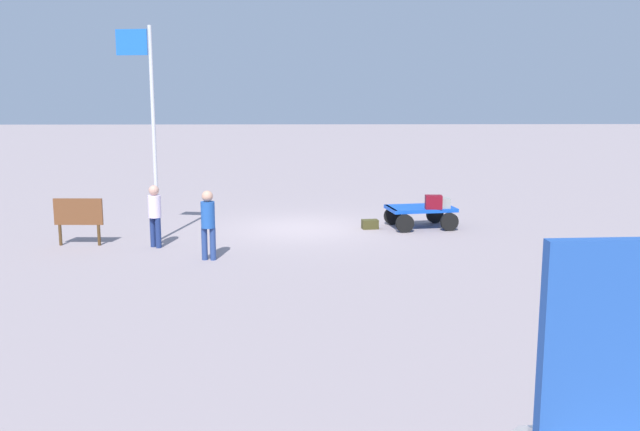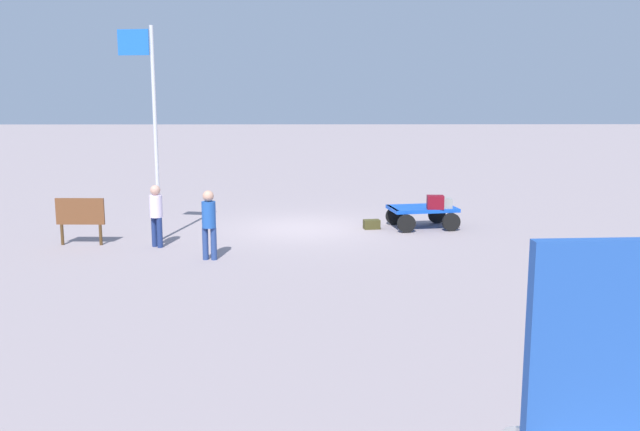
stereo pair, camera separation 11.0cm
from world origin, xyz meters
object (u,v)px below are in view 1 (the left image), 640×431
at_px(luggage_cart, 420,212).
at_px(worker_lead, 208,220).
at_px(suitcase_navy, 441,203).
at_px(suitcase_tan, 370,224).
at_px(suitcase_dark, 434,202).
at_px(flagpole, 149,115).
at_px(signboard, 78,214).
at_px(worker_trailing, 155,211).

distance_m(luggage_cart, worker_lead, 6.75).
xyz_separation_m(suitcase_navy, suitcase_tan, (2.02, -0.05, -0.62)).
xyz_separation_m(luggage_cart, suitcase_dark, (-0.32, 0.35, 0.35)).
bearing_deg(flagpole, signboard, 17.51).
height_order(suitcase_tan, worker_lead, worker_lead).
xyz_separation_m(suitcase_navy, suitcase_dark, (0.25, 0.15, 0.05)).
xyz_separation_m(worker_lead, worker_trailing, (1.52, -1.36, -0.03)).
height_order(suitcase_dark, flagpole, flagpole).
xyz_separation_m(suitcase_tan, flagpole, (5.84, 1.48, 3.16)).
relative_size(luggage_cart, worker_lead, 1.24).
xyz_separation_m(suitcase_dark, signboard, (9.39, 1.84, -0.00)).
bearing_deg(worker_lead, flagpole, -51.30).
xyz_separation_m(suitcase_tan, signboard, (7.61, 2.04, 0.67)).
distance_m(suitcase_dark, signboard, 9.56).
distance_m(suitcase_navy, flagpole, 8.38).
relative_size(worker_lead, signboard, 1.32).
height_order(suitcase_navy, worker_lead, worker_lead).
bearing_deg(signboard, suitcase_dark, -168.91).
distance_m(luggage_cart, flagpole, 7.99).
xyz_separation_m(worker_lead, flagpole, (1.75, -2.18, 2.33)).
distance_m(luggage_cart, suitcase_navy, 0.68).
xyz_separation_m(suitcase_dark, worker_lead, (5.87, 3.46, 0.15)).
distance_m(flagpole, signboard, 3.10).
relative_size(suitcase_dark, signboard, 0.38).
bearing_deg(suitcase_tan, luggage_cart, -173.94).
height_order(suitcase_dark, worker_lead, worker_lead).
height_order(luggage_cart, worker_lead, worker_lead).
bearing_deg(signboard, luggage_cart, -166.38).
relative_size(suitcase_tan, worker_trailing, 0.31).
bearing_deg(suitcase_tan, signboard, 15.01).
relative_size(worker_lead, flagpole, 0.30).
bearing_deg(luggage_cart, worker_lead, 34.54).
relative_size(suitcase_navy, suitcase_tan, 0.97).
bearing_deg(suitcase_dark, flagpole, 9.55).
xyz_separation_m(suitcase_dark, suitcase_tan, (1.77, -0.20, -0.67)).
xyz_separation_m(flagpole, signboard, (1.77, 0.56, -2.49)).
bearing_deg(signboard, suitcase_navy, -168.35).
bearing_deg(flagpole, suitcase_navy, -169.71).
bearing_deg(suitcase_dark, worker_lead, 30.54).
xyz_separation_m(luggage_cart, worker_lead, (5.54, 3.82, 0.50)).
xyz_separation_m(worker_trailing, flagpole, (0.22, -0.82, 2.37)).
relative_size(suitcase_navy, worker_trailing, 0.30).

